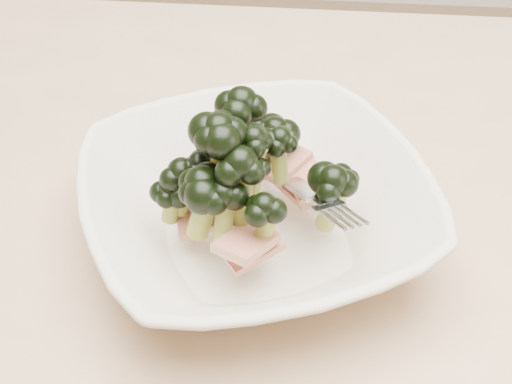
% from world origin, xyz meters
% --- Properties ---
extents(dining_table, '(1.20, 0.80, 0.75)m').
position_xyz_m(dining_table, '(0.00, 0.00, 0.65)').
color(dining_table, tan).
rests_on(dining_table, ground).
extents(broccoli_dish, '(0.35, 0.35, 0.13)m').
position_xyz_m(broccoli_dish, '(-0.07, -0.01, 0.79)').
color(broccoli_dish, beige).
rests_on(broccoli_dish, dining_table).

